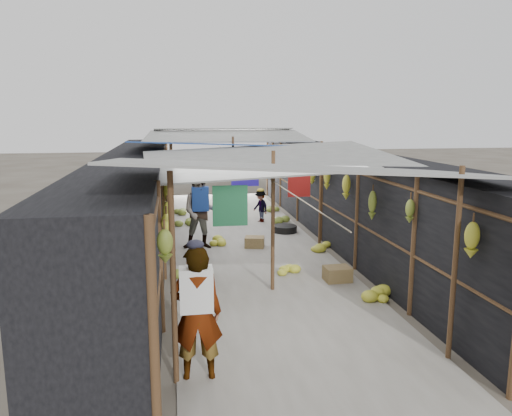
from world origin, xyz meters
TOP-DOWN VIEW (x-y plane):
  - ground at (0.00, 0.00)m, footprint 80.00×80.00m
  - aisle_slab at (0.00, 6.50)m, footprint 3.60×16.00m
  - stall_left at (-2.70, 6.50)m, footprint 1.40×15.00m
  - stall_right at (2.70, 6.50)m, footprint 1.40×15.00m
  - crate_near at (0.16, 6.05)m, footprint 0.54×0.47m
  - crate_mid at (1.35, 3.27)m, footprint 0.51×0.41m
  - crate_back at (0.07, 9.36)m, footprint 0.49×0.42m
  - black_basin at (1.26, 7.50)m, footprint 0.67×0.67m
  - vendor_elderly at (-1.53, 0.05)m, footprint 0.64×0.43m
  - shopper_blue at (-1.14, 6.20)m, footprint 0.96×0.79m
  - vendor_seated at (0.82, 8.94)m, footprint 0.60×0.73m
  - market_canopy at (0.03, 6.83)m, footprint 5.62×15.20m
  - hanging_bananas at (-0.04, 6.89)m, footprint 3.96×13.89m
  - floor_bananas at (0.45, 6.73)m, footprint 4.05×9.13m

SIDE VIEW (x-z plane):
  - ground at x=0.00m, z-range 0.00..0.00m
  - aisle_slab at x=0.00m, z-range 0.00..0.02m
  - black_basin at x=1.26m, z-range 0.00..0.20m
  - crate_near at x=0.16m, z-range 0.00..0.28m
  - crate_back at x=0.07m, z-range 0.00..0.28m
  - crate_mid at x=1.35m, z-range 0.00..0.30m
  - floor_bananas at x=0.45m, z-range -0.02..0.34m
  - vendor_seated at x=0.82m, z-range 0.00..0.99m
  - vendor_elderly at x=-1.53m, z-range 0.00..1.70m
  - shopper_blue at x=-1.14m, z-range 0.00..1.82m
  - stall_left at x=-2.70m, z-range 0.00..2.30m
  - stall_right at x=2.70m, z-range 0.00..2.30m
  - hanging_bananas at x=-0.04m, z-range 1.29..2.04m
  - market_canopy at x=0.03m, z-range 1.03..3.80m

